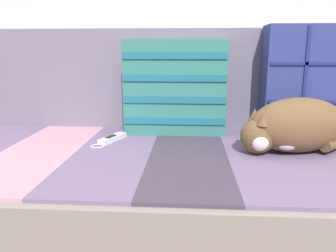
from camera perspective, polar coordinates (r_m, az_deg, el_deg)
The scene contains 6 objects.
couch at distance 1.24m, azimuth 9.56°, elevation -13.83°, with size 2.18×0.92×0.43m.
sofa_backrest at distance 1.50m, azimuth 8.74°, elevation 8.16°, with size 2.14×0.14×0.43m.
throw_pillow_quilted at distance 1.44m, azimuth 24.53°, elevation 7.09°, with size 0.42×0.14×0.43m.
throw_pillow_striped at distance 1.35m, azimuth 1.25°, elevation 6.76°, with size 0.41×0.14×0.38m.
sleeping_cat at distance 1.17m, azimuth 20.96°, elevation -0.16°, with size 0.40×0.26×0.19m.
game_remote_far at distance 1.26m, azimuth -9.84°, elevation -2.23°, with size 0.11×0.19×0.02m.
Camera 1 is at (-0.13, -1.01, 0.77)m, focal length 35.00 mm.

